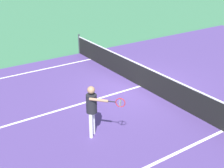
% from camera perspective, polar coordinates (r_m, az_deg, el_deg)
% --- Properties ---
extents(ground_plane, '(60.00, 60.00, 0.00)m').
position_cam_1_polar(ground_plane, '(12.61, 5.38, -0.42)').
color(ground_plane, '#38724C').
extents(court_surface_inbounds, '(10.62, 24.40, 0.00)m').
position_cam_1_polar(court_surface_inbounds, '(12.61, 5.38, -0.41)').
color(court_surface_inbounds, '#4C387A').
rests_on(court_surface_inbounds, ground_plane).
extents(line_center_service, '(0.10, 6.40, 0.01)m').
position_cam_1_polar(line_center_service, '(11.05, -7.67, -4.23)').
color(line_center_service, white).
rests_on(line_center_service, ground_plane).
extents(net, '(10.72, 0.09, 1.07)m').
position_cam_1_polar(net, '(12.42, 5.47, 1.65)').
color(net, '#33383D').
rests_on(net, ground_plane).
extents(player_near, '(1.06, 0.73, 1.65)m').
position_cam_1_polar(player_near, '(8.83, -3.72, -4.18)').
color(player_near, white).
rests_on(player_near, ground_plane).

